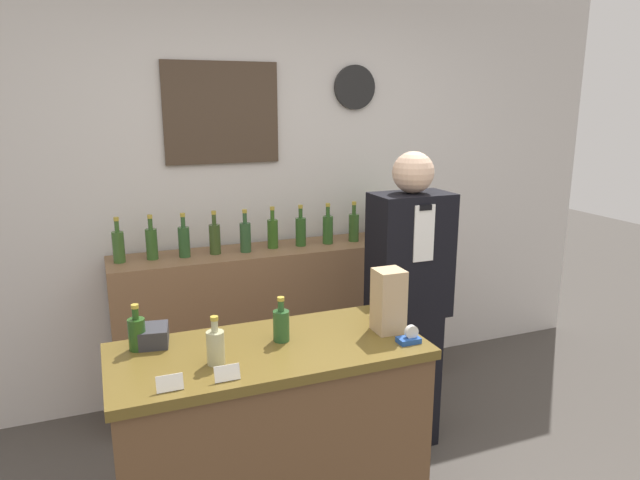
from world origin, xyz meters
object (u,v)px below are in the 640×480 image
(shopkeeper, at_px, (408,304))
(potted_plant, at_px, (385,214))
(tape_dispenser, at_px, (409,337))
(paper_bag, at_px, (389,301))

(shopkeeper, height_order, potted_plant, shopkeeper)
(shopkeeper, height_order, tape_dispenser, shopkeeper)
(shopkeeper, xyz_separation_m, potted_plant, (0.23, 0.73, 0.35))
(potted_plant, bearing_deg, paper_bag, -117.30)
(potted_plant, xyz_separation_m, paper_bag, (-0.66, -1.29, -0.09))
(shopkeeper, xyz_separation_m, paper_bag, (-0.43, -0.56, 0.27))
(shopkeeper, bearing_deg, tape_dispenser, -120.29)
(potted_plant, height_order, tape_dispenser, potted_plant)
(potted_plant, bearing_deg, tape_dispenser, -114.17)
(paper_bag, relative_size, tape_dispenser, 3.01)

